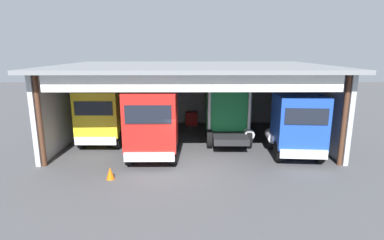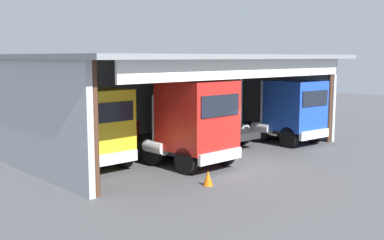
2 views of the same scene
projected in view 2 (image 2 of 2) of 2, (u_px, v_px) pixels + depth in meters
ground_plane at (243, 163)px, 20.36m from camera, size 80.00×80.00×0.00m
workshop_shed at (164, 81)px, 23.81m from camera, size 15.75×10.47×4.74m
truck_yellow_left_bay at (90, 127)px, 19.17m from camera, size 2.62×5.08×3.63m
truck_red_center_right_bay at (193, 121)px, 19.43m from camera, size 2.67×4.60×3.66m
truck_green_center_bay at (209, 109)px, 24.72m from camera, size 2.75×4.46×3.53m
truck_blue_center_left_bay at (291, 110)px, 24.79m from camera, size 2.64×4.67×3.39m
oil_drum at (126, 131)px, 26.39m from camera, size 0.58×0.58×0.90m
tool_cart at (130, 130)px, 26.43m from camera, size 0.90×0.60×1.00m
traffic_cone at (208, 178)px, 16.78m from camera, size 0.36×0.36×0.56m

